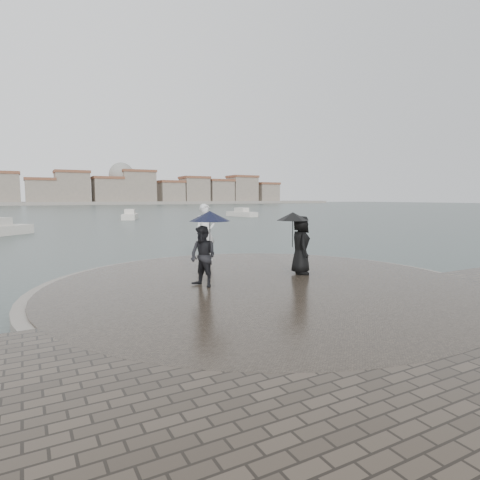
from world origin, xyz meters
TOP-DOWN VIEW (x-y plane):
  - ground at (0.00, 0.00)m, footprint 400.00×400.00m
  - kerb_ring at (0.00, 3.50)m, footprint 12.50×12.50m
  - quay_tip at (0.00, 3.50)m, footprint 11.90×11.90m
  - statue at (0.19, 7.92)m, footprint 0.81×0.55m
  - visitor_left at (-1.60, 3.81)m, footprint 1.26×1.16m
  - visitor_right at (1.68, 4.03)m, footprint 1.23×1.15m
  - far_skyline at (-6.29, 160.71)m, footprint 260.00×20.00m
  - boats at (6.89, 39.66)m, footprint 33.86×23.36m

SIDE VIEW (x-z plane):
  - ground at x=0.00m, z-range 0.00..0.00m
  - kerb_ring at x=0.00m, z-range 0.00..0.32m
  - quay_tip at x=0.00m, z-range 0.00..0.36m
  - boats at x=6.89m, z-range -0.37..1.13m
  - statue at x=0.19m, z-range 0.36..2.53m
  - visitor_right at x=1.68m, z-range 0.51..2.46m
  - visitor_left at x=-1.60m, z-range 0.49..2.53m
  - far_skyline at x=-6.29m, z-range -12.89..24.11m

